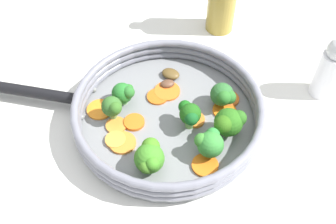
% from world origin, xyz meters
% --- Properties ---
extents(ground_plane, '(4.00, 4.00, 0.00)m').
position_xyz_m(ground_plane, '(0.00, 0.00, 0.00)').
color(ground_plane, white).
extents(skillet, '(0.30, 0.30, 0.01)m').
position_xyz_m(skillet, '(0.00, 0.00, 0.01)').
color(skillet, gray).
rests_on(skillet, ground_plane).
extents(skillet_rim_wall, '(0.31, 0.31, 0.04)m').
position_xyz_m(skillet_rim_wall, '(0.00, 0.00, 0.04)').
color(skillet_rim_wall, slate).
rests_on(skillet_rim_wall, skillet).
extents(skillet_handle, '(0.22, 0.03, 0.02)m').
position_xyz_m(skillet_handle, '(0.26, -0.02, 0.02)').
color(skillet_handle, black).
rests_on(skillet_handle, skillet).
extents(skillet_rivet_left, '(0.01, 0.01, 0.01)m').
position_xyz_m(skillet_rivet_left, '(0.14, -0.04, 0.02)').
color(skillet_rivet_left, gray).
rests_on(skillet_rivet_left, skillet).
extents(skillet_rivet_right, '(0.01, 0.01, 0.01)m').
position_xyz_m(skillet_rivet_right, '(0.14, 0.02, 0.02)').
color(skillet_rivet_right, gray).
rests_on(skillet_rivet_right, skillet).
extents(carrot_slice_0, '(0.05, 0.05, 0.00)m').
position_xyz_m(carrot_slice_0, '(-0.09, -0.03, 0.02)').
color(carrot_slice_0, orange).
rests_on(carrot_slice_0, skillet).
extents(carrot_slice_1, '(0.05, 0.05, 0.00)m').
position_xyz_m(carrot_slice_1, '(-0.07, 0.09, 0.02)').
color(carrot_slice_1, orange).
rests_on(carrot_slice_1, skillet).
extents(carrot_slice_2, '(0.04, 0.04, 0.01)m').
position_xyz_m(carrot_slice_2, '(0.05, 0.02, 0.02)').
color(carrot_slice_2, orange).
rests_on(carrot_slice_2, skillet).
extents(carrot_slice_3, '(0.05, 0.05, 0.00)m').
position_xyz_m(carrot_slice_3, '(0.01, -0.06, 0.02)').
color(carrot_slice_3, orange).
rests_on(carrot_slice_3, skillet).
extents(carrot_slice_4, '(0.04, 0.04, 0.00)m').
position_xyz_m(carrot_slice_4, '(0.02, -0.04, 0.02)').
color(carrot_slice_4, orange).
rests_on(carrot_slice_4, skillet).
extents(carrot_slice_5, '(0.04, 0.04, 0.00)m').
position_xyz_m(carrot_slice_5, '(0.08, 0.03, 0.02)').
color(carrot_slice_5, orange).
rests_on(carrot_slice_5, skillet).
extents(carrot_slice_6, '(0.05, 0.05, 0.00)m').
position_xyz_m(carrot_slice_6, '(-0.10, -0.06, 0.02)').
color(carrot_slice_6, orange).
rests_on(carrot_slice_6, skillet).
extents(carrot_slice_7, '(0.06, 0.06, 0.00)m').
position_xyz_m(carrot_slice_7, '(0.12, -0.00, 0.02)').
color(carrot_slice_7, orange).
rests_on(carrot_slice_7, skillet).
extents(carrot_slice_8, '(0.04, 0.04, 0.01)m').
position_xyz_m(carrot_slice_8, '(-0.05, -0.00, 0.02)').
color(carrot_slice_8, orange).
rests_on(carrot_slice_8, skillet).
extents(carrot_slice_9, '(0.04, 0.04, 0.01)m').
position_xyz_m(carrot_slice_9, '(0.08, 0.06, 0.02)').
color(carrot_slice_9, '#F6973B').
rests_on(carrot_slice_9, skillet).
extents(carrot_slice_10, '(0.06, 0.06, 0.00)m').
position_xyz_m(carrot_slice_10, '(0.06, 0.06, 0.02)').
color(carrot_slice_10, orange).
rests_on(carrot_slice_10, skillet).
extents(broccoli_floret_0, '(0.04, 0.04, 0.04)m').
position_xyz_m(broccoli_floret_0, '(0.08, -0.02, 0.04)').
color(broccoli_floret_0, '#5D974F').
rests_on(broccoli_floret_0, skillet).
extents(broccoli_floret_1, '(0.04, 0.04, 0.05)m').
position_xyz_m(broccoli_floret_1, '(0.09, 0.02, 0.05)').
color(broccoli_floret_1, '#5F8950').
rests_on(broccoli_floret_1, skillet).
extents(broccoli_floret_2, '(0.04, 0.05, 0.05)m').
position_xyz_m(broccoli_floret_2, '(-0.09, -0.04, 0.04)').
color(broccoli_floret_2, '#72A255').
rests_on(broccoli_floret_2, skillet).
extents(broccoli_floret_3, '(0.04, 0.04, 0.05)m').
position_xyz_m(broccoli_floret_3, '(-0.04, 0.01, 0.04)').
color(broccoli_floret_3, '#6D9E4E').
rests_on(broccoli_floret_3, skillet).
extents(broccoli_floret_4, '(0.05, 0.05, 0.05)m').
position_xyz_m(broccoli_floret_4, '(-0.07, 0.06, 0.04)').
color(broccoli_floret_4, '#6F9855').
rests_on(broccoli_floret_4, skillet).
extents(broccoli_floret_5, '(0.05, 0.05, 0.05)m').
position_xyz_m(broccoli_floret_5, '(-0.10, 0.02, 0.05)').
color(broccoli_floret_5, '#75A64C').
rests_on(broccoli_floret_5, skillet).
extents(broccoli_floret_6, '(0.05, 0.06, 0.05)m').
position_xyz_m(broccoli_floret_6, '(0.01, 0.10, 0.04)').
color(broccoli_floret_6, '#7EB36C').
rests_on(broccoli_floret_6, skillet).
extents(mushroom_piece_0, '(0.03, 0.03, 0.01)m').
position_xyz_m(mushroom_piece_0, '(0.01, -0.07, 0.02)').
color(mushroom_piece_0, brown).
rests_on(mushroom_piece_0, skillet).
extents(mushroom_piece_1, '(0.04, 0.04, 0.01)m').
position_xyz_m(mushroom_piece_1, '(0.01, -0.10, 0.02)').
color(mushroom_piece_1, brown).
rests_on(mushroom_piece_1, skillet).
extents(salt_shaker, '(0.04, 0.04, 0.12)m').
position_xyz_m(salt_shaker, '(-0.27, -0.11, 0.06)').
color(salt_shaker, white).
rests_on(salt_shaker, ground_plane).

